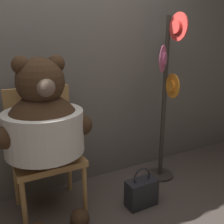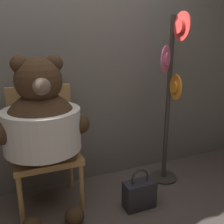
{
  "view_description": "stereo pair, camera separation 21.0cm",
  "coord_description": "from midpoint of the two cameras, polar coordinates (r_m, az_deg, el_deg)",
  "views": [
    {
      "loc": [
        -0.64,
        -1.49,
        1.41
      ],
      "look_at": [
        0.36,
        0.38,
        0.81
      ],
      "focal_mm": 40.0,
      "sensor_mm": 36.0,
      "label": 1
    },
    {
      "loc": [
        -0.45,
        -1.58,
        1.41
      ],
      "look_at": [
        0.36,
        0.38,
        0.81
      ],
      "focal_mm": 40.0,
      "sensor_mm": 36.0,
      "label": 2
    }
  ],
  "objects": [
    {
      "name": "hat_display_rack",
      "position": [
        2.47,
        15.75,
        4.87
      ],
      "size": [
        0.46,
        0.43,
        1.66
      ],
      "color": "#332D28",
      "rests_on": "ground_plane"
    },
    {
      "name": "handbag_on_ground",
      "position": [
        2.31,
        8.99,
        -18.05
      ],
      "size": [
        0.28,
        0.14,
        0.37
      ],
      "color": "#232328",
      "rests_on": "ground_plane"
    },
    {
      "name": "wall_back",
      "position": [
        2.37,
        -9.47,
        13.81
      ],
      "size": [
        8.0,
        0.1,
        2.67
      ],
      "color": "#66605B",
      "rests_on": "ground_plane"
    },
    {
      "name": "teddy_bear",
      "position": [
        2.0,
        -12.81,
        -2.87
      ],
      "size": [
        0.73,
        0.65,
        1.32
      ],
      "color": "#3D2819",
      "rests_on": "ground_plane"
    },
    {
      "name": "chair",
      "position": [
        2.23,
        -12.61,
        -6.86
      ],
      "size": [
        0.54,
        0.45,
        1.05
      ],
      "color": "#B2844C",
      "rests_on": "ground_plane"
    }
  ]
}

